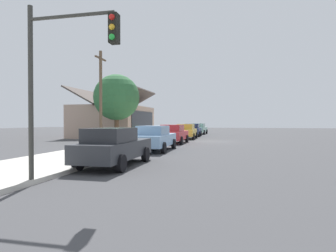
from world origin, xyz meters
TOP-DOWN VIEW (x-y plane):
  - ground_plane at (0.00, 0.00)m, footprint 120.00×120.00m
  - sidewalk_curb at (0.00, 5.60)m, footprint 60.00×4.20m
  - car_charcoal at (-15.91, 2.68)m, footprint 4.71×1.97m
  - car_skyblue at (-9.52, 2.69)m, footprint 4.87×2.03m
  - car_cherry at (-3.19, 2.81)m, footprint 4.43×2.08m
  - car_mustard at (3.19, 2.73)m, footprint 4.57×2.14m
  - car_navy at (9.04, 2.86)m, footprint 4.55×2.19m
  - car_seafoam at (15.35, 2.77)m, footprint 4.77×2.23m
  - storefront_building at (5.50, 11.98)m, footprint 10.49×7.63m
  - shade_tree at (-1.67, 8.62)m, footprint 4.33×4.33m
  - traffic_light_main at (-19.77, 2.54)m, footprint 0.37×2.79m
  - utility_pole_wooden at (-5.84, 8.20)m, footprint 1.80×0.24m
  - fire_hydrant_red at (-1.65, 4.20)m, footprint 0.22×0.22m

SIDE VIEW (x-z plane):
  - ground_plane at x=0.00m, z-range 0.00..0.00m
  - sidewalk_curb at x=0.00m, z-range 0.00..0.16m
  - fire_hydrant_red at x=-1.65m, z-range 0.14..0.85m
  - car_cherry at x=-3.19m, z-range 0.02..1.61m
  - car_charcoal at x=-15.91m, z-range 0.02..1.61m
  - car_mustard at x=3.19m, z-range 0.02..1.61m
  - car_navy at x=9.04m, z-range 0.02..1.61m
  - car_skyblue at x=-9.52m, z-range 0.02..1.61m
  - car_seafoam at x=15.35m, z-range 0.02..1.61m
  - storefront_building at x=5.50m, z-range -0.89..4.87m
  - traffic_light_main at x=-19.77m, z-range 0.89..6.09m
  - utility_pole_wooden at x=-5.84m, z-range 0.18..7.68m
  - shade_tree at x=-1.67m, z-range 0.97..7.28m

